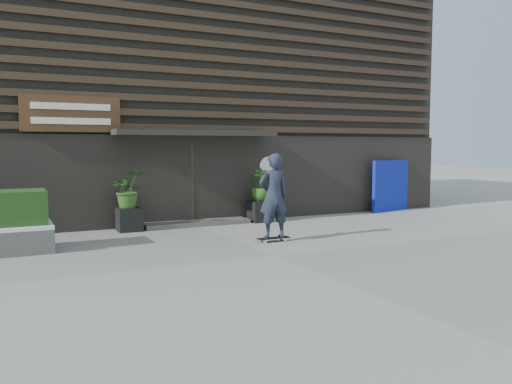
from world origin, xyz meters
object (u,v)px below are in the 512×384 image
planter_pot_right (260,211)px  blue_tarp (390,186)px  planter_pot_left (129,219)px  skateboarder (274,196)px

planter_pot_right → blue_tarp: 5.15m
planter_pot_right → blue_tarp: (5.11, 0.30, 0.56)m
planter_pot_left → planter_pot_right: bearing=0.0°
blue_tarp → planter_pot_left: bearing=168.1°
skateboarder → planter_pot_right: bearing=68.7°
skateboarder → blue_tarp: bearing=27.8°
planter_pot_left → blue_tarp: size_ratio=0.33×
planter_pot_right → blue_tarp: size_ratio=0.33×
planter_pot_left → skateboarder: bearing=-48.9°
planter_pot_left → blue_tarp: bearing=1.9°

